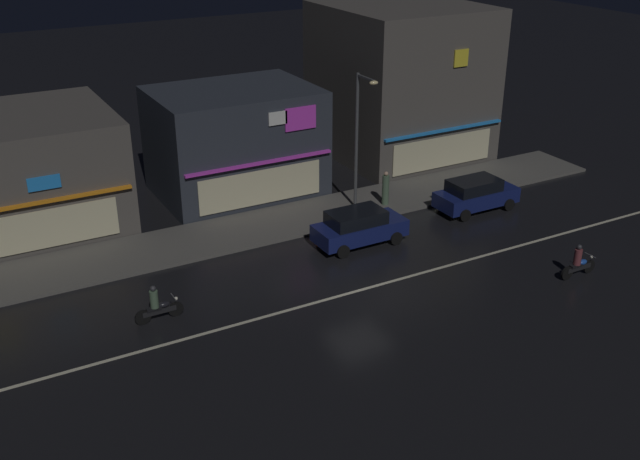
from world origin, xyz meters
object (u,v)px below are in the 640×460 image
at_px(parked_car_trailing, 476,194).
at_px(motorcycle_lead, 578,263).
at_px(parked_car_near_kerb, 359,227).
at_px(traffic_cone, 320,240).
at_px(motorcycle_following, 157,306).
at_px(streetlamp_mid, 359,131).
at_px(pedestrian_on_sidewalk, 386,189).

height_order(parked_car_trailing, motorcycle_lead, parked_car_trailing).
height_order(parked_car_near_kerb, parked_car_trailing, same).
distance_m(parked_car_trailing, traffic_cone, 8.99).
distance_m(motorcycle_lead, motorcycle_following, 17.41).
relative_size(streetlamp_mid, motorcycle_lead, 3.63).
bearing_deg(parked_car_near_kerb, motorcycle_following, 11.40).
distance_m(parked_car_near_kerb, motorcycle_lead, 9.66).
bearing_deg(pedestrian_on_sidewalk, motorcycle_following, -130.04).
bearing_deg(motorcycle_following, motorcycle_lead, -15.90).
xyz_separation_m(pedestrian_on_sidewalk, parked_car_trailing, (3.78, -2.56, -0.10)).
height_order(parked_car_near_kerb, motorcycle_lead, parked_car_near_kerb).
bearing_deg(parked_car_trailing, pedestrian_on_sidewalk, 145.89).
distance_m(motorcycle_following, traffic_cone, 8.98).
relative_size(parked_car_near_kerb, traffic_cone, 7.82).
bearing_deg(parked_car_near_kerb, traffic_cone, -23.11).
bearing_deg(parked_car_trailing, motorcycle_following, -171.52).
bearing_deg(pedestrian_on_sidewalk, parked_car_near_kerb, -109.20).
bearing_deg(traffic_cone, pedestrian_on_sidewalk, 24.85).
height_order(motorcycle_lead, motorcycle_following, same).
bearing_deg(motorcycle_lead, streetlamp_mid, -62.53).
distance_m(parked_car_near_kerb, motorcycle_following, 10.41).
relative_size(streetlamp_mid, traffic_cone, 12.53).
xyz_separation_m(streetlamp_mid, parked_car_near_kerb, (-1.98, -3.34, -3.35)).
distance_m(pedestrian_on_sidewalk, motorcycle_following, 14.67).
bearing_deg(motorcycle_lead, motorcycle_following, -12.62).
distance_m(streetlamp_mid, pedestrian_on_sidewalk, 3.61).
distance_m(pedestrian_on_sidewalk, traffic_cone, 5.76).
height_order(parked_car_near_kerb, traffic_cone, parked_car_near_kerb).
xyz_separation_m(parked_car_trailing, traffic_cone, (-8.97, 0.16, -0.59)).
relative_size(parked_car_trailing, traffic_cone, 7.82).
xyz_separation_m(parked_car_near_kerb, motorcycle_following, (-10.20, -2.06, -0.24)).
relative_size(streetlamp_mid, parked_car_near_kerb, 1.60).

